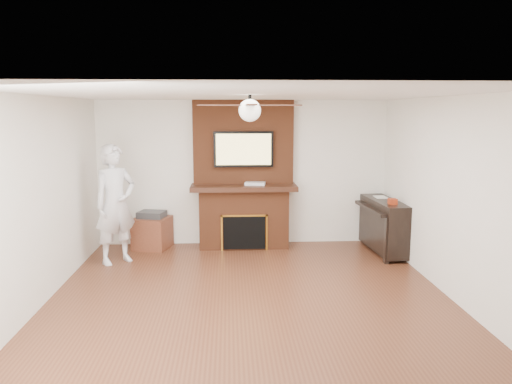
{
  "coord_description": "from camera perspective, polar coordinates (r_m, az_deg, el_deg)",
  "views": [
    {
      "loc": [
        -0.25,
        -5.86,
        2.31
      ],
      "look_at": [
        0.12,
        0.9,
        1.21
      ],
      "focal_mm": 35.0,
      "sensor_mm": 36.0,
      "label": 1
    }
  ],
  "objects": [
    {
      "name": "tv",
      "position": [
        8.39,
        -1.44,
        4.91
      ],
      "size": [
        1.0,
        0.08,
        0.6
      ],
      "color": "black",
      "rests_on": "fireplace"
    },
    {
      "name": "piano",
      "position": [
        8.47,
        14.4,
        -3.63
      ],
      "size": [
        0.58,
        1.36,
        0.97
      ],
      "rotation": [
        0.0,
        0.0,
        0.07
      ],
      "color": "black",
      "rests_on": "ground"
    },
    {
      "name": "ceiling_fan",
      "position": [
        5.87,
        -0.71,
        9.42
      ],
      "size": [
        1.21,
        1.21,
        0.31
      ],
      "color": "black",
      "rests_on": "room_shell"
    },
    {
      "name": "candle_cream",
      "position": [
        8.51,
        -0.9,
        -6.14
      ],
      "size": [
        0.09,
        0.09,
        0.11
      ],
      "primitive_type": "cylinder",
      "color": "beige",
      "rests_on": "ground"
    },
    {
      "name": "candle_orange",
      "position": [
        8.5,
        -1.82,
        -6.15
      ],
      "size": [
        0.07,
        0.07,
        0.11
      ],
      "primitive_type": "cylinder",
      "color": "orange",
      "rests_on": "ground"
    },
    {
      "name": "room_shell",
      "position": [
        5.96,
        -0.69,
        -1.02
      ],
      "size": [
        5.36,
        5.86,
        2.86
      ],
      "color": "#4D2616",
      "rests_on": "ground"
    },
    {
      "name": "cable_box",
      "position": [
        8.41,
        -0.1,
        0.98
      ],
      "size": [
        0.37,
        0.25,
        0.05
      ],
      "primitive_type": "cube",
      "rotation": [
        0.0,
        0.0,
        -0.18
      ],
      "color": "silver",
      "rests_on": "fireplace"
    },
    {
      "name": "side_table",
      "position": [
        8.68,
        -11.76,
        -4.41
      ],
      "size": [
        0.68,
        0.68,
        0.64
      ],
      "rotation": [
        0.0,
        0.0,
        -0.26
      ],
      "color": "brown",
      "rests_on": "ground"
    },
    {
      "name": "candle_orange_extra",
      "position": [
        8.51,
        -1.36,
        -6.14
      ],
      "size": [
        0.07,
        0.07,
        0.11
      ],
      "primitive_type": "cylinder",
      "color": "#83FF1E",
      "rests_on": "ground"
    },
    {
      "name": "candle_green",
      "position": [
        8.49,
        -1.67,
        -6.31
      ],
      "size": [
        0.07,
        0.07,
        0.08
      ],
      "primitive_type": "cylinder",
      "color": "#608F39",
      "rests_on": "ground"
    },
    {
      "name": "person",
      "position": [
        7.87,
        -15.77,
        -1.36
      ],
      "size": [
        0.8,
        0.77,
        1.83
      ],
      "primitive_type": "imported",
      "rotation": [
        0.0,
        0.0,
        0.71
      ],
      "color": "silver",
      "rests_on": "ground"
    },
    {
      "name": "fireplace",
      "position": [
        8.52,
        -1.43,
        0.33
      ],
      "size": [
        1.78,
        0.64,
        2.5
      ],
      "color": "brown",
      "rests_on": "ground"
    },
    {
      "name": "candle_blue",
      "position": [
        8.51,
        -0.12,
        -6.24
      ],
      "size": [
        0.06,
        0.06,
        0.08
      ],
      "primitive_type": "cylinder",
      "color": "navy",
      "rests_on": "ground"
    }
  ]
}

